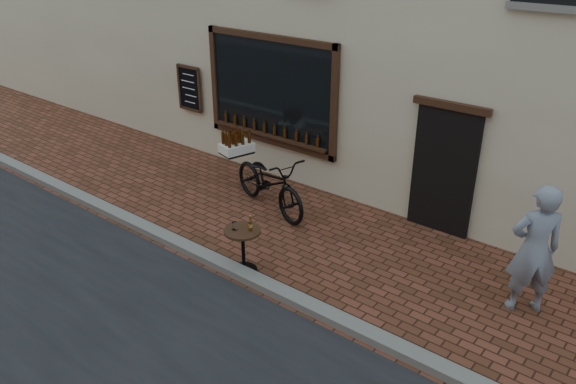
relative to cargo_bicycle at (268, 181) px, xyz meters
The scene contains 5 objects.
ground 2.48m from the cargo_bicycle, 66.95° to the right, with size 90.00×90.00×0.00m, color #4D2918.
kerb 2.29m from the cargo_bicycle, 64.94° to the right, with size 90.00×0.25×0.12m, color slate.
cargo_bicycle is the anchor object (origin of this frame).
bistro_table 2.16m from the cargo_bicycle, 59.97° to the right, with size 0.57×0.57×0.97m.
pedestrian 4.79m from the cargo_bicycle, ahead, with size 0.70×0.46×1.91m, color gray.
Camera 1 is at (5.25, -4.98, 4.88)m, focal length 35.00 mm.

